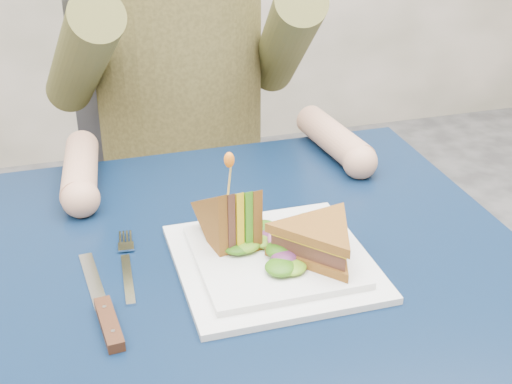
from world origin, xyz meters
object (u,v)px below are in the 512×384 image
object	(u,v)px
diner	(178,24)
fork	(127,267)
table	(262,302)
sandwich_flat	(319,241)
chair	(177,171)
knife	(106,315)
sandwich_upright	(230,220)
plate	(273,260)

from	to	relation	value
diner	fork	world-z (taller)	diner
table	fork	bearing A→B (deg)	173.33
diner	sandwich_flat	bearing A→B (deg)	-84.21
table	diner	world-z (taller)	diner
table	chair	distance (m)	0.69
sandwich_flat	knife	distance (m)	0.29
chair	sandwich_upright	size ratio (longest dim) A/B	6.81
fork	sandwich_upright	bearing A→B (deg)	-1.47
diner	fork	size ratio (longest dim) A/B	4.15
sandwich_upright	sandwich_flat	bearing A→B (deg)	-34.16
table	sandwich_upright	world-z (taller)	sandwich_upright
fork	knife	size ratio (longest dim) A/B	0.81
table	plate	size ratio (longest dim) A/B	2.88
table	diner	bearing A→B (deg)	90.00
chair	sandwich_flat	bearing A→B (deg)	-85.09
knife	sandwich_flat	bearing A→B (deg)	5.69
sandwich_upright	diner	bearing A→B (deg)	85.82
plate	knife	distance (m)	0.24
sandwich_flat	fork	distance (m)	0.26
table	fork	distance (m)	0.20
sandwich_upright	plate	bearing A→B (deg)	-43.07
diner	sandwich_upright	bearing A→B (deg)	-94.18
table	sandwich_flat	distance (m)	0.15
plate	sandwich_flat	world-z (taller)	sandwich_flat
chair	knife	distance (m)	0.82
sandwich_flat	fork	world-z (taller)	sandwich_flat
sandwich_upright	fork	size ratio (longest dim) A/B	0.76
fork	plate	bearing A→B (deg)	-14.17
sandwich_flat	fork	size ratio (longest dim) A/B	1.13
chair	sandwich_upright	world-z (taller)	chair
chair	plate	bearing A→B (deg)	-89.36
diner	fork	distance (m)	0.61
sandwich_flat	sandwich_upright	xyz separation A→B (m)	(-0.10, 0.07, 0.01)
knife	table	bearing A→B (deg)	19.82
fork	knife	world-z (taller)	knife
fork	sandwich_flat	bearing A→B (deg)	-16.56
table	chair	xyz separation A→B (m)	(0.00, 0.68, -0.11)
knife	chair	bearing A→B (deg)	73.62
diner	knife	distance (m)	0.71
knife	plate	bearing A→B (deg)	13.02
diner	sandwich_upright	xyz separation A→B (m)	(-0.04, -0.55, -0.13)
chair	sandwich_upright	distance (m)	0.71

